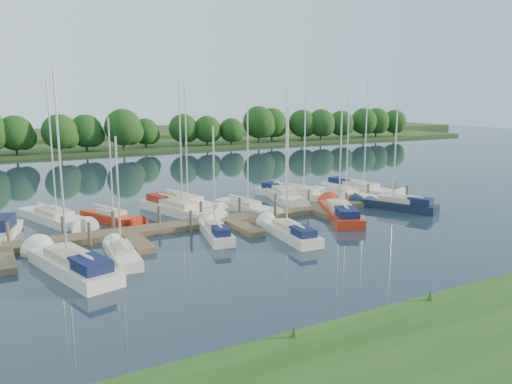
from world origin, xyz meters
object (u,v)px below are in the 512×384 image
sailboat_n_5 (186,205)px  sailboat_s_2 (216,233)px  dock (232,222)px  motorboat (2,233)px

sailboat_n_5 → sailboat_s_2: sailboat_n_5 is taller
sailboat_n_5 → dock: bearing=79.7°
dock → sailboat_n_5: bearing=98.4°
dock → sailboat_n_5: size_ratio=3.59×
dock → sailboat_s_2: (-2.63, -2.84, 0.12)m
dock → motorboat: 16.39m
sailboat_n_5 → sailboat_s_2: size_ratio=1.37×
dock → motorboat: size_ratio=6.81×
motorboat → sailboat_n_5: size_ratio=0.53×
sailboat_n_5 → sailboat_s_2: (-1.57, -9.96, 0.04)m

